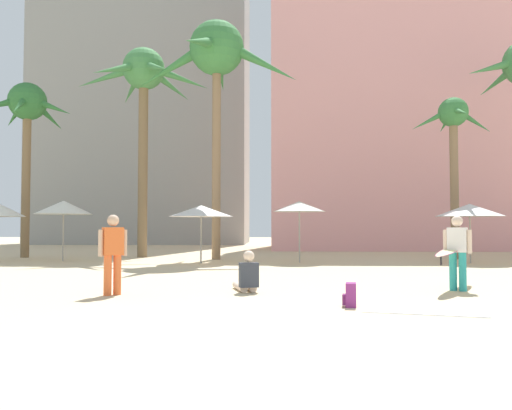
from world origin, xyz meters
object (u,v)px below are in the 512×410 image
Objects in this scene: palm_tree_far_left at (453,131)px; backpack at (350,295)px; palm_tree_left at (216,58)px; cafe_umbrella_4 at (201,211)px; cafe_umbrella_1 at (64,207)px; palm_tree_far_right at (144,84)px; person_mid_right at (455,249)px; person_mid_center at (113,251)px; palm_tree_center at (27,113)px; cafe_umbrella_3 at (470,210)px; person_near_right at (247,278)px; beach_towel at (423,309)px; cafe_umbrella_2 at (299,207)px.

backpack is at bearing -115.81° from palm_tree_far_left.
palm_tree_left is 7.15m from cafe_umbrella_4.
palm_tree_far_left is at bearing 7.56° from cafe_umbrella_1.
palm_tree_far_right is at bearing -53.31° from backpack.
person_mid_center reaches higher than person_mid_right.
palm_tree_far_right is at bearing 157.45° from palm_tree_left.
cafe_umbrella_3 is at bearing -8.83° from palm_tree_center.
person_mid_center is 2.88m from person_near_right.
palm_tree_left is at bearing 13.12° from cafe_umbrella_1.
palm_tree_center reaches higher than beach_towel.
cafe_umbrella_1 is (2.79, -2.44, -4.43)m from palm_tree_center.
palm_tree_left is 3.91m from palm_tree_far_right.
beach_towel is 6.14m from person_mid_center.
palm_tree_left is 14.49m from person_mid_right.
cafe_umbrella_3 is 12.37m from beach_towel.
cafe_umbrella_3 is (6.55, -0.03, -0.14)m from cafe_umbrella_2.
cafe_umbrella_4 is (3.27, -3.87, -6.03)m from palm_tree_far_right.
person_near_right is at bearing -111.58° from person_mid_center.
cafe_umbrella_2 is (7.05, -3.34, -5.85)m from palm_tree_far_right.
cafe_umbrella_4 is at bearing -177.24° from cafe_umbrella_3.
person_mid_center is at bearing -138.85° from cafe_umbrella_3.
cafe_umbrella_2 is at bearing 49.85° from person_mid_right.
cafe_umbrella_3 is 14.47m from person_mid_center.
cafe_umbrella_4 is 10.50m from person_mid_right.
person_near_right is (-1.57, -8.87, -1.88)m from cafe_umbrella_2.
palm_tree_far_right is 18.67m from beach_towel.
cafe_umbrella_4 is 2.29× the size of person_near_right.
palm_tree_center is 13.41m from cafe_umbrella_2.
palm_tree_far_right is at bearing 70.58° from person_mid_right.
palm_tree_left is 15.82m from backpack.
palm_tree_center is 17.14m from person_near_right.
cafe_umbrella_4 is at bearing -21.87° from palm_tree_center.
palm_tree_center is 19.10× the size of backpack.
beach_towel is at bearing -140.70° from person_mid_center.
backpack is (-1.18, 0.28, 0.19)m from beach_towel.
cafe_umbrella_2 is (9.54, -0.45, 0.01)m from cafe_umbrella_1.
palm_tree_far_right is at bearing 177.12° from palm_tree_far_left.
person_mid_right is at bearing -35.17° from cafe_umbrella_1.
backpack is at bearing -88.10° from cafe_umbrella_2.
beach_towel is at bearing -142.11° from person_near_right.
palm_tree_far_left is at bearing -52.11° from person_near_right.
cafe_umbrella_3 is at bearing 7.30° from person_mid_right.
backpack is 0.15× the size of person_mid_right.
palm_tree_left is 16.47m from beach_towel.
palm_tree_left is at bearing -22.55° from palm_tree_far_right.
cafe_umbrella_1 is at bearing -41.26° from palm_tree_center.
cafe_umbrella_4 reaches higher than person_near_right.
palm_tree_center is 4.85× the size of person_mid_center.
person_near_right reaches higher than backpack.
cafe_umbrella_3 reaches higher than beach_towel.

